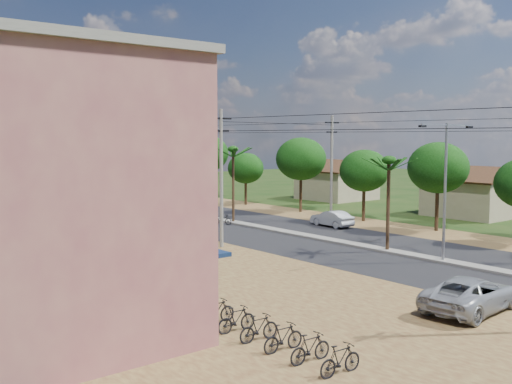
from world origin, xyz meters
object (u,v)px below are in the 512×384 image
Objects in this scene: parked_scooter_row at (226,315)px; car_parked_silver at (471,295)px; car_silver_mid at (332,219)px; car_white_far at (150,211)px; roadside_sign at (458,301)px; car_parked_dark at (155,254)px.

car_parked_silver is at bearing -27.44° from parked_scooter_row.
car_silver_mid is 26.35m from parked_scooter_row.
car_white_far reaches higher than roadside_sign.
roadside_sign reaches higher than parked_scooter_row.
roadside_sign is (-4.11, -33.02, -0.20)m from car_white_far.
car_parked_dark is 0.30× the size of parked_scooter_row.
car_silver_mid reaches higher than parked_scooter_row.
parked_scooter_row is at bearing 130.60° from roadside_sign.
car_white_far is at bearing 60.82° from roadside_sign.
car_parked_dark is 12.09m from parked_scooter_row.
car_parked_silver reaches higher than car_silver_mid.
parked_scooter_row is at bearing -133.76° from car_white_far.
car_parked_silver is at bearing -174.53° from car_parked_dark.
car_parked_silver is at bearing -115.94° from car_white_far.
car_parked_dark is at bearing 85.56° from roadside_sign.
car_parked_dark is (-5.59, 16.30, -0.10)m from car_parked_silver.
car_white_far is (-8.89, 13.49, 0.06)m from car_silver_mid.
parked_scooter_row is (-12.73, -28.57, -0.20)m from car_white_far.
car_white_far is 33.50m from car_parked_silver.
parked_scooter_row is (-3.52, -11.57, -0.12)m from car_parked_dark.
car_silver_mid is at bearing 34.27° from roadside_sign.
car_white_far reaches higher than parked_scooter_row.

